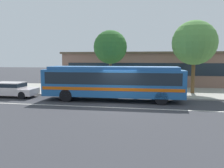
{
  "coord_description": "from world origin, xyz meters",
  "views": [
    {
      "loc": [
        2.34,
        -15.74,
        3.38
      ],
      "look_at": [
        -0.84,
        2.0,
        1.3
      ],
      "focal_mm": 36.07,
      "sensor_mm": 36.0,
      "label": 1
    }
  ],
  "objects_px": {
    "street_tree_near_stop": "(110,47)",
    "street_tree_mid_block": "(194,43)",
    "transit_bus": "(113,81)",
    "pedestrian_standing_by_tree": "(154,84)",
    "sedan_behind_bus": "(11,89)",
    "bus_stop_sign": "(163,78)",
    "pedestrian_waiting_near_sign": "(90,82)",
    "pedestrian_walking_along_curb": "(137,85)"
  },
  "relations": [
    {
      "from": "pedestrian_walking_along_curb",
      "to": "street_tree_near_stop",
      "type": "xyz_separation_m",
      "value": [
        -2.86,
        2.81,
        3.32
      ]
    },
    {
      "from": "transit_bus",
      "to": "sedan_behind_bus",
      "type": "xyz_separation_m",
      "value": [
        -9.03,
        0.08,
        -0.86
      ]
    },
    {
      "from": "street_tree_mid_block",
      "to": "transit_bus",
      "type": "bearing_deg",
      "value": -146.78
    },
    {
      "from": "street_tree_near_stop",
      "to": "street_tree_mid_block",
      "type": "xyz_separation_m",
      "value": [
        7.87,
        -0.2,
        0.32
      ]
    },
    {
      "from": "street_tree_near_stop",
      "to": "street_tree_mid_block",
      "type": "distance_m",
      "value": 7.88
    },
    {
      "from": "pedestrian_waiting_near_sign",
      "to": "pedestrian_walking_along_curb",
      "type": "relative_size",
      "value": 1.01
    },
    {
      "from": "bus_stop_sign",
      "to": "street_tree_mid_block",
      "type": "relative_size",
      "value": 0.38
    },
    {
      "from": "street_tree_mid_block",
      "to": "pedestrian_standing_by_tree",
      "type": "bearing_deg",
      "value": -149.6
    },
    {
      "from": "transit_bus",
      "to": "pedestrian_waiting_near_sign",
      "type": "height_order",
      "value": "transit_bus"
    },
    {
      "from": "pedestrian_walking_along_curb",
      "to": "pedestrian_waiting_near_sign",
      "type": "bearing_deg",
      "value": 164.77
    },
    {
      "from": "pedestrian_walking_along_curb",
      "to": "bus_stop_sign",
      "type": "height_order",
      "value": "bus_stop_sign"
    },
    {
      "from": "transit_bus",
      "to": "street_tree_near_stop",
      "type": "height_order",
      "value": "street_tree_near_stop"
    },
    {
      "from": "street_tree_mid_block",
      "to": "sedan_behind_bus",
      "type": "bearing_deg",
      "value": -164.58
    },
    {
      "from": "sedan_behind_bus",
      "to": "bus_stop_sign",
      "type": "height_order",
      "value": "bus_stop_sign"
    },
    {
      "from": "pedestrian_standing_by_tree",
      "to": "pedestrian_walking_along_curb",
      "type": "bearing_deg",
      "value": -160.05
    },
    {
      "from": "pedestrian_standing_by_tree",
      "to": "street_tree_mid_block",
      "type": "relative_size",
      "value": 0.26
    },
    {
      "from": "transit_bus",
      "to": "street_tree_mid_block",
      "type": "relative_size",
      "value": 1.64
    },
    {
      "from": "pedestrian_waiting_near_sign",
      "to": "bus_stop_sign",
      "type": "height_order",
      "value": "bus_stop_sign"
    },
    {
      "from": "sedan_behind_bus",
      "to": "pedestrian_walking_along_curb",
      "type": "xyz_separation_m",
      "value": [
        10.81,
        1.75,
        0.4
      ]
    },
    {
      "from": "transit_bus",
      "to": "pedestrian_standing_by_tree",
      "type": "height_order",
      "value": "transit_bus"
    },
    {
      "from": "transit_bus",
      "to": "street_tree_mid_block",
      "type": "xyz_separation_m",
      "value": [
        6.79,
        4.45,
        3.17
      ]
    },
    {
      "from": "pedestrian_waiting_near_sign",
      "to": "pedestrian_walking_along_curb",
      "type": "bearing_deg",
      "value": -15.23
    },
    {
      "from": "pedestrian_waiting_near_sign",
      "to": "street_tree_mid_block",
      "type": "distance_m",
      "value": 10.34
    },
    {
      "from": "pedestrian_waiting_near_sign",
      "to": "street_tree_near_stop",
      "type": "xyz_separation_m",
      "value": [
        1.71,
        1.57,
        3.32
      ]
    },
    {
      "from": "bus_stop_sign",
      "to": "pedestrian_waiting_near_sign",
      "type": "bearing_deg",
      "value": 169.27
    },
    {
      "from": "sedan_behind_bus",
      "to": "pedestrian_walking_along_curb",
      "type": "distance_m",
      "value": 10.96
    },
    {
      "from": "pedestrian_walking_along_curb",
      "to": "bus_stop_sign",
      "type": "distance_m",
      "value": 2.28
    },
    {
      "from": "transit_bus",
      "to": "pedestrian_standing_by_tree",
      "type": "xyz_separation_m",
      "value": [
        3.25,
        2.37,
        -0.45
      ]
    },
    {
      "from": "sedan_behind_bus",
      "to": "bus_stop_sign",
      "type": "distance_m",
      "value": 13.16
    },
    {
      "from": "street_tree_near_stop",
      "to": "pedestrian_standing_by_tree",
      "type": "bearing_deg",
      "value": -27.72
    },
    {
      "from": "sedan_behind_bus",
      "to": "street_tree_mid_block",
      "type": "relative_size",
      "value": 0.64
    },
    {
      "from": "transit_bus",
      "to": "pedestrian_walking_along_curb",
      "type": "height_order",
      "value": "transit_bus"
    },
    {
      "from": "sedan_behind_bus",
      "to": "street_tree_mid_block",
      "type": "height_order",
      "value": "street_tree_mid_block"
    },
    {
      "from": "sedan_behind_bus",
      "to": "pedestrian_walking_along_curb",
      "type": "relative_size",
      "value": 2.54
    },
    {
      "from": "transit_bus",
      "to": "pedestrian_walking_along_curb",
      "type": "bearing_deg",
      "value": 45.93
    },
    {
      "from": "pedestrian_walking_along_curb",
      "to": "pedestrian_standing_by_tree",
      "type": "bearing_deg",
      "value": 19.95
    },
    {
      "from": "transit_bus",
      "to": "bus_stop_sign",
      "type": "relative_size",
      "value": 4.36
    },
    {
      "from": "sedan_behind_bus",
      "to": "bus_stop_sign",
      "type": "xyz_separation_m",
      "value": [
        13.01,
        1.71,
        1.01
      ]
    },
    {
      "from": "sedan_behind_bus",
      "to": "street_tree_mid_block",
      "type": "xyz_separation_m",
      "value": [
        15.82,
        4.36,
        4.04
      ]
    },
    {
      "from": "sedan_behind_bus",
      "to": "pedestrian_standing_by_tree",
      "type": "distance_m",
      "value": 12.5
    },
    {
      "from": "bus_stop_sign",
      "to": "street_tree_mid_block",
      "type": "xyz_separation_m",
      "value": [
        2.81,
        2.65,
        3.02
      ]
    },
    {
      "from": "sedan_behind_bus",
      "to": "street_tree_mid_block",
      "type": "bearing_deg",
      "value": 15.42
    }
  ]
}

